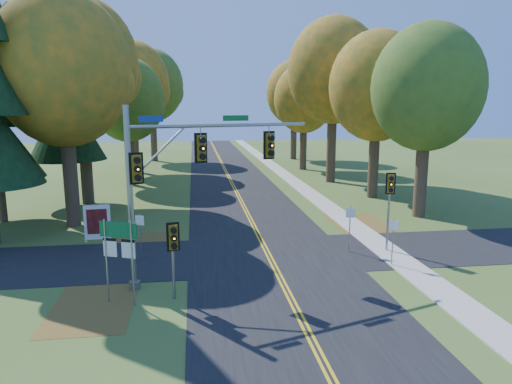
{
  "coord_description": "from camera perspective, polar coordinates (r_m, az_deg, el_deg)",
  "views": [
    {
      "loc": [
        -3.6,
        -19.82,
        7.4
      ],
      "look_at": [
        -0.59,
        2.24,
        3.2
      ],
      "focal_mm": 32.0,
      "sensor_mm": 36.0,
      "label": 1
    }
  ],
  "objects": [
    {
      "name": "info_kiosk",
      "position": [
        27.2,
        -19.22,
        -3.58
      ],
      "size": [
        1.43,
        0.3,
        1.97
      ],
      "rotation": [
        0.0,
        0.0,
        0.06
      ],
      "color": "silver",
      "rests_on": "ground"
    },
    {
      "name": "ground",
      "position": [
        21.45,
        2.4,
        -9.5
      ],
      "size": [
        160.0,
        160.0,
        0.0
      ],
      "primitive_type": "plane",
      "color": "#39501C",
      "rests_on": "ground"
    },
    {
      "name": "east_signal_pole",
      "position": [
        23.87,
        16.41,
        -0.04
      ],
      "size": [
        0.47,
        0.55,
        4.14
      ],
      "rotation": [
        0.0,
        0.0,
        -0.29
      ],
      "color": "gray",
      "rests_on": "ground"
    },
    {
      "name": "route_sign_cluster",
      "position": [
        17.84,
        -16.78,
        -6.36
      ],
      "size": [
        1.43,
        0.62,
        3.28
      ],
      "rotation": [
        0.0,
        0.0,
        -0.39
      ],
      "color": "gray",
      "rests_on": "ground"
    },
    {
      "name": "tree_w_b",
      "position": [
        37.13,
        -21.09,
        14.57
      ],
      "size": [
        8.6,
        8.6,
        15.38
      ],
      "color": "#38281C",
      "rests_on": "ground"
    },
    {
      "name": "ped_signal_pole",
      "position": [
        17.59,
        -10.31,
        -6.27
      ],
      "size": [
        0.49,
        0.57,
        3.12
      ],
      "rotation": [
        0.0,
        0.0,
        0.19
      ],
      "color": "gray",
      "rests_on": "ground"
    },
    {
      "name": "centerline_right",
      "position": [
        21.46,
        2.67,
        -9.43
      ],
      "size": [
        0.1,
        160.0,
        0.01
      ],
      "primitive_type": "cube",
      "color": "gold",
      "rests_on": "road_main"
    },
    {
      "name": "tree_e_d",
      "position": [
        54.24,
        6.07,
        11.5
      ],
      "size": [
        7.0,
        7.0,
        12.32
      ],
      "color": "#38281C",
      "rests_on": "ground"
    },
    {
      "name": "centerline_left",
      "position": [
        21.43,
        2.14,
        -9.45
      ],
      "size": [
        0.1,
        160.0,
        0.01
      ],
      "primitive_type": "cube",
      "color": "gold",
      "rests_on": "road_main"
    },
    {
      "name": "sidewalk_east",
      "position": [
        23.3,
        17.75,
        -8.28
      ],
      "size": [
        1.6,
        160.0,
        0.06
      ],
      "primitive_type": "cube",
      "color": "#9E998E",
      "rests_on": "ground"
    },
    {
      "name": "tree_w_a",
      "position": [
        30.22,
        -22.87,
        13.83
      ],
      "size": [
        8.0,
        8.0,
        14.15
      ],
      "color": "#38281C",
      "rests_on": "ground"
    },
    {
      "name": "leaf_patch_e",
      "position": [
        28.8,
        13.73,
        -4.51
      ],
      "size": [
        3.5,
        8.0,
        0.0
      ],
      "primitive_type": "cube",
      "color": "brown",
      "rests_on": "ground"
    },
    {
      "name": "tree_w_c",
      "position": [
        44.68,
        -15.7,
        10.99
      ],
      "size": [
        6.8,
        6.8,
        11.91
      ],
      "color": "#38281C",
      "rests_on": "ground"
    },
    {
      "name": "reg_sign_e_north",
      "position": [
        23.75,
        11.67,
        -3.56
      ],
      "size": [
        0.46,
        0.11,
        2.4
      ],
      "rotation": [
        0.0,
        0.0,
        -0.18
      ],
      "color": "gray",
      "rests_on": "ground"
    },
    {
      "name": "leaf_patch_w_far",
      "position": [
        18.78,
        -19.62,
        -13.16
      ],
      "size": [
        3.0,
        5.0,
        0.0
      ],
      "primitive_type": "cube",
      "color": "brown",
      "rests_on": "ground"
    },
    {
      "name": "tree_e_c",
      "position": [
        45.66,
        9.74,
        14.63
      ],
      "size": [
        8.8,
        8.8,
        15.79
      ],
      "color": "#38281C",
      "rests_on": "ground"
    },
    {
      "name": "traffic_mast",
      "position": [
        18.99,
        -9.55,
        2.65
      ],
      "size": [
        7.86,
        2.93,
        7.45
      ],
      "rotation": [
        0.0,
        0.0,
        0.31
      ],
      "color": "gray",
      "rests_on": "ground"
    },
    {
      "name": "tree_e_b",
      "position": [
        38.3,
        14.96,
        12.57
      ],
      "size": [
        7.6,
        7.6,
        13.33
      ],
      "color": "#38281C",
      "rests_on": "ground"
    },
    {
      "name": "road_main",
      "position": [
        21.45,
        2.4,
        -9.48
      ],
      "size": [
        8.0,
        160.0,
        0.02
      ],
      "primitive_type": "cube",
      "color": "black",
      "rests_on": "ground"
    },
    {
      "name": "pine_c",
      "position": [
        37.1,
        -23.09,
        13.39
      ],
      "size": [
        5.6,
        5.6,
        20.56
      ],
      "color": "#38281C",
      "rests_on": "ground"
    },
    {
      "name": "reg_sign_e_south",
      "position": [
        22.25,
        16.78,
        -5.03
      ],
      "size": [
        0.42,
        0.18,
        2.26
      ],
      "rotation": [
        0.0,
        0.0,
        -0.35
      ],
      "color": "gray",
      "rests_on": "ground"
    },
    {
      "name": "tree_w_e",
      "position": [
        64.18,
        -12.84,
        12.81
      ],
      "size": [
        8.4,
        8.4,
        14.97
      ],
      "color": "#38281C",
      "rests_on": "ground"
    },
    {
      "name": "road_cross",
      "position": [
        23.31,
        1.53,
        -7.81
      ],
      "size": [
        60.0,
        6.0,
        0.02
      ],
      "primitive_type": "cube",
      "color": "black",
      "rests_on": "ground"
    },
    {
      "name": "tree_e_a",
      "position": [
        32.38,
        20.63,
        12.02
      ],
      "size": [
        7.2,
        7.2,
        12.73
      ],
      "color": "#38281C",
      "rests_on": "ground"
    },
    {
      "name": "tree_w_d",
      "position": [
        53.45,
        -15.16,
        12.87
      ],
      "size": [
        8.2,
        8.2,
        14.56
      ],
      "color": "#38281C",
      "rests_on": "ground"
    },
    {
      "name": "leaf_patch_w_near",
      "position": [
        25.1,
        -14.15,
        -6.78
      ],
      "size": [
        4.0,
        6.0,
        0.0
      ],
      "primitive_type": "cube",
      "color": "brown",
      "rests_on": "ground"
    },
    {
      "name": "reg_sign_w",
      "position": [
        22.73,
        -14.28,
        -4.46
      ],
      "size": [
        0.43,
        0.18,
        2.33
      ],
      "rotation": [
        0.0,
        0.0,
        -0.34
      ],
      "color": "gray",
      "rests_on": "ground"
    },
    {
      "name": "tree_e_e",
      "position": [
        64.96,
        4.86,
        12.22
      ],
      "size": [
        7.8,
        7.8,
        13.74
      ],
      "color": "#38281C",
      "rests_on": "ground"
    }
  ]
}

